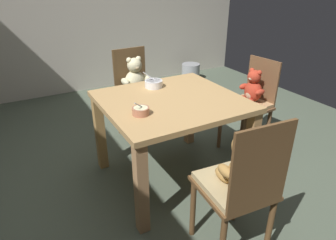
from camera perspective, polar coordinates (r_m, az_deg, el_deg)
The scene contains 8 objects.
ground_plane at distance 2.66m, azimuth 0.53°, elevation -10.95°, with size 5.20×5.20×0.04m.
dining_table at distance 2.34m, azimuth 0.59°, elevation 1.32°, with size 1.03×0.97×0.72m.
teddy_chair_far_center at distance 3.10m, azimuth -6.19°, elevation 6.88°, with size 0.41×0.39×0.91m.
teddy_chair_near_front at distance 1.74m, azimuth 13.58°, elevation -10.49°, with size 0.42×0.43×0.95m.
teddy_chair_near_right at distance 2.91m, azimuth 15.44°, elevation 4.04°, with size 0.42×0.41×0.89m.
porridge_bowl_terracotta_near_left at distance 2.03m, azimuth -5.21°, elevation 1.75°, with size 0.12×0.12×0.11m.
porridge_bowl_white_far_center at distance 2.53m, azimuth -2.81°, elevation 6.94°, with size 0.15×0.15×0.13m.
metal_pail at distance 5.01m, azimuth 4.33°, elevation 9.13°, with size 0.29×0.29×0.27m, color #93969B.
Camera 1 is at (-1.05, -1.85, 1.58)m, focal length 31.99 mm.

